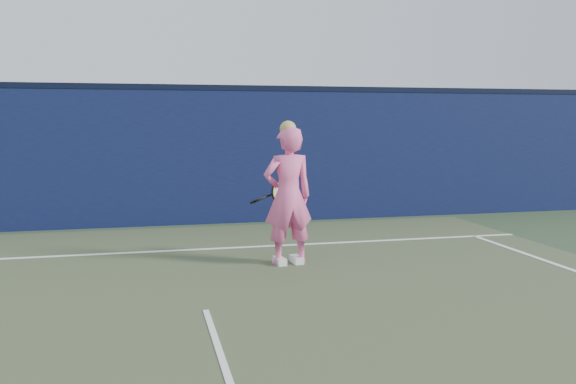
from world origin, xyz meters
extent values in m
plane|color=#2D3F27|center=(0.00, 0.00, 0.00)|extent=(80.00, 80.00, 0.00)
cube|color=#0C1337|center=(0.00, 6.50, 1.25)|extent=(24.00, 0.40, 2.50)
cube|color=black|center=(0.00, 6.50, 2.55)|extent=(24.00, 0.42, 0.10)
imported|color=pink|center=(1.30, 2.82, 0.93)|extent=(0.72, 0.52, 1.86)
sphere|color=tan|center=(1.30, 2.82, 1.83)|extent=(0.22, 0.22, 0.22)
cube|color=white|center=(1.42, 2.83, 0.05)|extent=(0.15, 0.29, 0.10)
cube|color=white|center=(1.18, 2.80, 0.05)|extent=(0.15, 0.29, 0.10)
torus|color=black|center=(1.29, 3.30, 0.93)|extent=(0.31, 0.24, 0.34)
torus|color=gold|center=(1.29, 3.30, 0.93)|extent=(0.25, 0.19, 0.28)
cylinder|color=beige|center=(1.29, 3.30, 0.93)|extent=(0.24, 0.18, 0.27)
cylinder|color=black|center=(1.05, 3.24, 0.87)|extent=(0.29, 0.16, 0.11)
cylinder|color=black|center=(0.91, 3.20, 0.82)|extent=(0.14, 0.09, 0.07)
cube|color=white|center=(0.00, 4.00, 0.01)|extent=(11.00, 0.08, 0.01)
camera|label=1|loc=(-0.57, -5.08, 1.93)|focal=38.00mm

